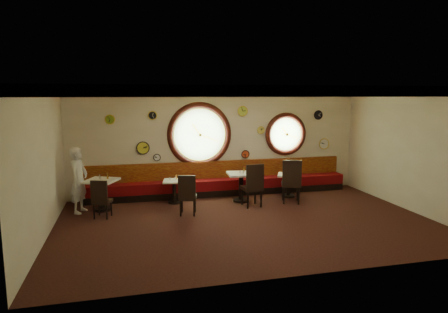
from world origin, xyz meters
TOP-DOWN VIEW (x-y plane):
  - floor at (0.00, 0.00)m, footprint 9.00×6.00m
  - ceiling at (0.00, 0.00)m, footprint 9.00×6.00m
  - wall_back at (0.00, 3.00)m, footprint 9.00×0.02m
  - wall_front at (0.00, -3.00)m, footprint 9.00×0.02m
  - wall_left at (-4.50, 0.00)m, footprint 0.02×6.00m
  - wall_right at (4.50, 0.00)m, footprint 0.02×6.00m
  - molding_back at (0.00, 2.95)m, footprint 9.00×0.10m
  - molding_front at (0.00, -2.95)m, footprint 9.00×0.10m
  - molding_left at (-4.45, 0.00)m, footprint 0.10×6.00m
  - molding_right at (4.45, 0.00)m, footprint 0.10×6.00m
  - banquette_base at (0.00, 2.72)m, footprint 8.00×0.55m
  - banquette_seat at (0.00, 2.72)m, footprint 8.00×0.55m
  - banquette_back at (0.00, 2.94)m, footprint 8.00×0.10m
  - porthole_left_glass at (-0.60, 3.00)m, footprint 1.66×0.02m
  - porthole_left_frame at (-0.60, 2.98)m, footprint 1.98×0.18m
  - porthole_left_ring at (-0.60, 2.95)m, footprint 1.61×0.03m
  - porthole_right_glass at (2.20, 3.00)m, footprint 1.10×0.02m
  - porthole_right_frame at (2.20, 2.98)m, footprint 1.38×0.18m
  - porthole_right_ring at (2.20, 2.95)m, footprint 1.09×0.03m
  - wall_clock_0 at (0.85, 2.96)m, footprint 0.24×0.03m
  - wall_clock_1 at (1.35, 2.96)m, footprint 0.22×0.03m
  - wall_clock_2 at (-2.30, 2.96)m, footprint 0.36×0.03m
  - wall_clock_3 at (-1.90, 2.96)m, footprint 0.20×0.03m
  - wall_clock_4 at (0.75, 2.96)m, footprint 0.30×0.03m
  - wall_clock_5 at (-3.20, 2.96)m, footprint 0.26×0.03m
  - wall_clock_6 at (3.30, 2.96)m, footprint 0.28×0.03m
  - wall_clock_7 at (-2.00, 2.96)m, footprint 0.24×0.03m
  - wall_clock_8 at (3.55, 2.96)m, footprint 0.34×0.03m
  - table_a at (-3.45, 1.88)m, footprint 1.00×1.00m
  - table_b at (-1.49, 2.14)m, footprint 0.70×0.70m
  - table_c at (0.39, 1.86)m, footprint 0.82×0.82m
  - table_d at (1.93, 2.03)m, footprint 0.83×0.83m
  - chair_a at (-3.43, 1.13)m, footprint 0.52×0.52m
  - chair_b at (-1.31, 0.87)m, footprint 0.54×0.54m
  - chair_c at (0.55, 1.20)m, footprint 0.56×0.56m
  - chair_d at (1.71, 1.30)m, footprint 0.67×0.67m
  - condiment_a_salt at (-3.49, 1.97)m, footprint 0.04×0.04m
  - condiment_b_salt at (-1.61, 2.19)m, footprint 0.03×0.03m
  - condiment_c_salt at (0.36, 1.86)m, footprint 0.03×0.03m
  - condiment_d_salt at (1.81, 2.06)m, footprint 0.03×0.03m
  - condiment_a_pepper at (-3.46, 1.86)m, footprint 0.03×0.03m
  - condiment_b_pepper at (-1.47, 2.13)m, footprint 0.03×0.03m
  - condiment_c_pepper at (0.43, 1.77)m, footprint 0.04×0.04m
  - condiment_d_pepper at (1.99, 2.02)m, footprint 0.03×0.03m
  - condiment_a_bottle at (-3.29, 1.94)m, footprint 0.05×0.05m
  - condiment_b_bottle at (-1.42, 2.21)m, footprint 0.05×0.05m
  - condiment_c_bottle at (0.52, 2.00)m, footprint 0.05×0.05m
  - condiment_d_bottle at (2.03, 2.05)m, footprint 0.05×0.05m
  - waiter at (-4.00, 1.82)m, footprint 0.60×0.73m

SIDE VIEW (x-z plane):
  - floor at x=0.00m, z-range 0.00..0.00m
  - banquette_base at x=0.00m, z-range 0.00..0.20m
  - banquette_seat at x=0.00m, z-range 0.20..0.50m
  - table_b at x=-1.49m, z-range 0.09..0.75m
  - table_d at x=1.93m, z-range 0.09..0.78m
  - table_c at x=0.39m, z-range 0.11..0.94m
  - table_a at x=-3.45m, z-range 0.11..0.94m
  - chair_a at x=-3.43m, z-range 0.26..0.86m
  - chair_b at x=-1.31m, z-range 0.28..0.93m
  - chair_c at x=0.55m, z-range 0.32..1.06m
  - condiment_b_salt at x=-1.61m, z-range 0.66..0.75m
  - condiment_b_pepper at x=-1.47m, z-range 0.66..0.75m
  - chair_d at x=1.71m, z-range 0.33..1.11m
  - condiment_b_bottle at x=-1.42m, z-range 0.66..0.81m
  - condiment_d_pepper at x=1.99m, z-range 0.69..0.78m
  - condiment_d_salt at x=1.81m, z-range 0.69..0.79m
  - banquette_back at x=0.00m, z-range 0.48..1.02m
  - condiment_d_bottle at x=2.03m, z-range 0.69..0.85m
  - waiter at x=-4.00m, z-range 0.00..1.72m
  - condiment_c_salt at x=0.36m, z-range 0.83..0.92m
  - condiment_a_pepper at x=-3.46m, z-range 0.83..0.92m
  - condiment_c_pepper at x=0.43m, z-range 0.83..0.94m
  - condiment_a_salt at x=-3.49m, z-range 0.83..0.95m
  - condiment_c_bottle at x=0.52m, z-range 0.83..0.99m
  - condiment_a_bottle at x=-3.29m, z-range 0.83..0.99m
  - wall_clock_0 at x=0.85m, z-range 1.08..1.32m
  - wall_clock_3 at x=-1.90m, z-range 1.10..1.30m
  - wall_clock_8 at x=3.55m, z-range 1.28..1.62m
  - wall_clock_2 at x=-2.30m, z-range 1.32..1.68m
  - wall_back at x=0.00m, z-range 0.00..3.20m
  - wall_front at x=0.00m, z-range 0.00..3.20m
  - wall_left at x=-4.50m, z-range 0.00..3.20m
  - wall_right at x=4.50m, z-range 0.00..3.20m
  - porthole_right_ring at x=2.20m, z-range 1.26..2.34m
  - porthole_right_glass at x=2.20m, z-range 1.25..2.35m
  - porthole_right_frame at x=2.20m, z-range 1.11..2.49m
  - porthole_left_glass at x=-0.60m, z-range 1.02..2.68m
  - porthole_left_frame at x=-0.60m, z-range 0.86..2.84m
  - porthole_left_ring at x=-0.60m, z-range 1.04..2.66m
  - wall_clock_1 at x=1.35m, z-range 1.84..2.06m
  - wall_clock_5 at x=-3.20m, z-range 2.22..2.48m
  - wall_clock_6 at x=3.30m, z-range 2.26..2.54m
  - wall_clock_7 at x=-2.00m, z-range 2.33..2.57m
  - wall_clock_4 at x=0.75m, z-range 2.40..2.70m
  - molding_back at x=0.00m, z-range 3.02..3.20m
  - molding_front at x=0.00m, z-range 3.02..3.20m
  - molding_left at x=-4.45m, z-range 3.02..3.20m
  - molding_right at x=4.45m, z-range 3.02..3.20m
  - ceiling at x=0.00m, z-range 3.19..3.21m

